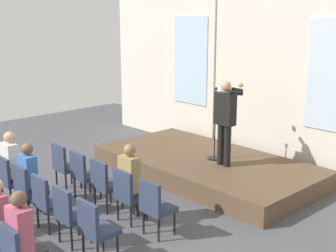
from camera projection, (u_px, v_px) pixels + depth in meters
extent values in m
plane|color=#4C4C51|center=(7.00, 244.00, 7.14)|extent=(15.82, 15.82, 0.00)
cube|color=silver|center=(254.00, 73.00, 10.67)|extent=(9.90, 0.10, 4.17)
cube|color=silver|center=(190.00, 61.00, 12.00)|extent=(1.17, 0.04, 2.25)
cube|color=silver|center=(212.00, 69.00, 11.51)|extent=(0.20, 0.08, 4.17)
cube|color=silver|center=(334.00, 76.00, 9.19)|extent=(1.17, 0.04, 2.25)
cube|color=brown|center=(206.00, 166.00, 10.09)|extent=(4.81, 2.52, 0.39)
cylinder|color=black|center=(221.00, 144.00, 9.52)|extent=(0.14, 0.14, 0.86)
cylinder|color=black|center=(227.00, 146.00, 9.40)|extent=(0.14, 0.14, 0.86)
cube|color=black|center=(225.00, 109.00, 9.28)|extent=(0.42, 0.22, 0.64)
cube|color=maroon|center=(229.00, 105.00, 9.34)|extent=(0.06, 0.01, 0.39)
sphere|color=tan|center=(226.00, 86.00, 9.17)|extent=(0.21, 0.21, 0.21)
cylinder|color=black|center=(219.00, 102.00, 9.48)|extent=(0.09, 0.28, 0.45)
cylinder|color=black|center=(235.00, 93.00, 9.19)|extent=(0.15, 0.36, 0.15)
cylinder|color=black|center=(237.00, 90.00, 9.31)|extent=(0.11, 0.34, 0.15)
sphere|color=tan|center=(241.00, 85.00, 9.55)|extent=(0.10, 0.10, 0.10)
cylinder|color=black|center=(214.00, 158.00, 9.96)|extent=(0.28, 0.28, 0.03)
cylinder|color=black|center=(215.00, 125.00, 9.78)|extent=(0.02, 0.02, 1.45)
sphere|color=#262626|center=(216.00, 89.00, 9.59)|extent=(0.07, 0.07, 0.07)
cylinder|color=black|center=(81.00, 179.00, 9.31)|extent=(0.04, 0.04, 0.40)
cylinder|color=black|center=(71.00, 175.00, 9.57)|extent=(0.04, 0.04, 0.40)
cylinder|color=black|center=(66.00, 183.00, 9.09)|extent=(0.04, 0.04, 0.40)
cylinder|color=black|center=(57.00, 179.00, 9.34)|extent=(0.04, 0.04, 0.40)
cube|color=#2D3851|center=(68.00, 168.00, 9.27)|extent=(0.46, 0.44, 0.08)
cube|color=#2D3851|center=(59.00, 157.00, 9.08)|extent=(0.46, 0.06, 0.46)
cylinder|color=black|center=(100.00, 188.00, 8.83)|extent=(0.04, 0.04, 0.40)
cylinder|color=black|center=(90.00, 183.00, 9.09)|extent=(0.04, 0.04, 0.40)
cylinder|color=black|center=(85.00, 193.00, 8.61)|extent=(0.04, 0.04, 0.40)
cylinder|color=black|center=(75.00, 188.00, 8.86)|extent=(0.04, 0.04, 0.40)
cube|color=#2D3851|center=(87.00, 176.00, 8.79)|extent=(0.46, 0.44, 0.08)
cube|color=#2D3851|center=(78.00, 165.00, 8.60)|extent=(0.46, 0.06, 0.46)
cylinder|color=black|center=(122.00, 199.00, 8.35)|extent=(0.04, 0.04, 0.40)
cylinder|color=black|center=(110.00, 193.00, 8.60)|extent=(0.04, 0.04, 0.40)
cylinder|color=black|center=(107.00, 204.00, 8.12)|extent=(0.04, 0.04, 0.40)
cylinder|color=black|center=(95.00, 198.00, 8.38)|extent=(0.04, 0.04, 0.40)
cube|color=#2D3851|center=(108.00, 186.00, 8.31)|extent=(0.46, 0.44, 0.08)
cube|color=#2D3851|center=(99.00, 174.00, 8.12)|extent=(0.46, 0.06, 0.46)
cylinder|color=black|center=(147.00, 210.00, 7.87)|extent=(0.04, 0.04, 0.40)
cylinder|color=black|center=(133.00, 204.00, 8.12)|extent=(0.04, 0.04, 0.40)
cylinder|color=black|center=(131.00, 216.00, 7.64)|extent=(0.04, 0.04, 0.40)
cylinder|color=black|center=(118.00, 209.00, 7.90)|extent=(0.04, 0.04, 0.40)
cube|color=#2D3851|center=(132.00, 197.00, 7.83)|extent=(0.46, 0.44, 0.08)
cube|color=#2D3851|center=(123.00, 184.00, 7.63)|extent=(0.46, 0.06, 0.46)
cylinder|color=#2D2D33|center=(137.00, 204.00, 8.06)|extent=(0.10, 0.10, 0.44)
cylinder|color=#2D2D33|center=(144.00, 207.00, 7.93)|extent=(0.10, 0.10, 0.44)
cube|color=#2D2D33|center=(135.00, 192.00, 7.85)|extent=(0.34, 0.36, 0.12)
cube|color=#997F4C|center=(129.00, 174.00, 7.69)|extent=(0.36, 0.20, 0.60)
sphere|color=#8C6647|center=(130.00, 150.00, 7.61)|extent=(0.20, 0.20, 0.20)
cylinder|color=black|center=(174.00, 223.00, 7.39)|extent=(0.04, 0.04, 0.40)
cylinder|color=black|center=(159.00, 216.00, 7.64)|extent=(0.04, 0.04, 0.40)
cylinder|color=black|center=(159.00, 230.00, 7.16)|extent=(0.04, 0.04, 0.40)
cylinder|color=black|center=(144.00, 222.00, 7.42)|extent=(0.04, 0.04, 0.40)
cube|color=#2D3851|center=(159.00, 209.00, 7.34)|extent=(0.46, 0.44, 0.08)
cube|color=#2D3851|center=(150.00, 196.00, 7.15)|extent=(0.46, 0.06, 0.46)
cylinder|color=black|center=(29.00, 194.00, 8.57)|extent=(0.04, 0.04, 0.40)
cylinder|color=black|center=(20.00, 189.00, 8.82)|extent=(0.04, 0.04, 0.40)
cylinder|color=black|center=(11.00, 199.00, 8.34)|extent=(0.04, 0.04, 0.40)
cylinder|color=black|center=(2.00, 193.00, 8.60)|extent=(0.04, 0.04, 0.40)
cube|color=#2D3851|center=(14.00, 181.00, 8.52)|extent=(0.46, 0.44, 0.08)
cube|color=#2D3851|center=(3.00, 170.00, 8.33)|extent=(0.46, 0.06, 0.46)
cylinder|color=#2D2D33|center=(22.00, 189.00, 8.76)|extent=(0.10, 0.10, 0.44)
cylinder|color=#2D2D33|center=(27.00, 191.00, 8.63)|extent=(0.10, 0.10, 0.44)
cube|color=#2D2D33|center=(17.00, 178.00, 8.55)|extent=(0.34, 0.36, 0.12)
cube|color=silver|center=(10.00, 160.00, 8.39)|extent=(0.36, 0.20, 0.62)
sphere|color=tan|center=(9.00, 137.00, 8.30)|extent=(0.20, 0.20, 0.20)
cylinder|color=black|center=(47.00, 205.00, 8.08)|extent=(0.04, 0.04, 0.40)
cylinder|color=black|center=(37.00, 199.00, 8.34)|extent=(0.04, 0.04, 0.40)
cylinder|color=black|center=(29.00, 210.00, 7.86)|extent=(0.04, 0.04, 0.40)
cylinder|color=black|center=(19.00, 204.00, 8.11)|extent=(0.04, 0.04, 0.40)
cube|color=#2D3851|center=(32.00, 192.00, 8.04)|extent=(0.46, 0.44, 0.08)
cube|color=#2D3851|center=(20.00, 180.00, 7.85)|extent=(0.46, 0.06, 0.46)
cylinder|color=#2D2D33|center=(40.00, 199.00, 8.28)|extent=(0.10, 0.10, 0.44)
cylinder|color=#2D2D33|center=(45.00, 202.00, 8.15)|extent=(0.10, 0.10, 0.44)
cube|color=#2D2D33|center=(35.00, 187.00, 8.07)|extent=(0.34, 0.36, 0.12)
cube|color=#3366A5|center=(28.00, 171.00, 7.91)|extent=(0.36, 0.20, 0.55)
sphere|color=brown|center=(27.00, 149.00, 7.83)|extent=(0.20, 0.20, 0.20)
cylinder|color=black|center=(67.00, 217.00, 7.60)|extent=(0.04, 0.04, 0.40)
cylinder|color=black|center=(56.00, 210.00, 7.86)|extent=(0.04, 0.04, 0.40)
cylinder|color=black|center=(49.00, 223.00, 7.38)|extent=(0.04, 0.04, 0.40)
cylinder|color=black|center=(38.00, 216.00, 7.63)|extent=(0.04, 0.04, 0.40)
cube|color=#2D3851|center=(52.00, 203.00, 7.56)|extent=(0.46, 0.44, 0.08)
cube|color=#2D3851|center=(40.00, 191.00, 7.37)|extent=(0.46, 0.06, 0.46)
cylinder|color=black|center=(91.00, 231.00, 7.12)|extent=(0.04, 0.04, 0.40)
cylinder|color=black|center=(78.00, 223.00, 7.38)|extent=(0.04, 0.04, 0.40)
cylinder|color=black|center=(72.00, 238.00, 6.90)|extent=(0.04, 0.04, 0.40)
cylinder|color=black|center=(59.00, 230.00, 7.15)|extent=(0.04, 0.04, 0.40)
cube|color=#2D3851|center=(74.00, 216.00, 7.08)|extent=(0.46, 0.44, 0.08)
cube|color=#2D3851|center=(62.00, 203.00, 6.89)|extent=(0.46, 0.06, 0.46)
cylinder|color=black|center=(118.00, 247.00, 6.64)|extent=(0.04, 0.04, 0.40)
cylinder|color=black|center=(103.00, 238.00, 6.90)|extent=(0.04, 0.04, 0.40)
cylinder|color=black|center=(83.00, 246.00, 6.67)|extent=(0.04, 0.04, 0.40)
cube|color=#2D3851|center=(100.00, 231.00, 6.60)|extent=(0.46, 0.44, 0.08)
cube|color=#2D3851|center=(88.00, 218.00, 6.41)|extent=(0.46, 0.06, 0.46)
cylinder|color=black|center=(1.00, 240.00, 6.86)|extent=(0.04, 0.04, 0.40)
cylinder|color=black|center=(10.00, 247.00, 6.63)|extent=(0.04, 0.04, 0.40)
cube|color=#2D3851|center=(3.00, 240.00, 6.33)|extent=(0.46, 0.44, 0.08)
cylinder|color=#2D2D33|center=(14.00, 248.00, 6.57)|extent=(0.10, 0.10, 0.44)
cube|color=#2D2D33|center=(7.00, 235.00, 6.36)|extent=(0.34, 0.36, 0.12)
cube|color=#2D3851|center=(10.00, 245.00, 5.66)|extent=(0.46, 0.06, 0.46)
cube|color=#B24C66|center=(20.00, 230.00, 5.72)|extent=(0.36, 0.20, 0.60)
sphere|color=brown|center=(19.00, 199.00, 5.63)|extent=(0.20, 0.20, 0.20)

